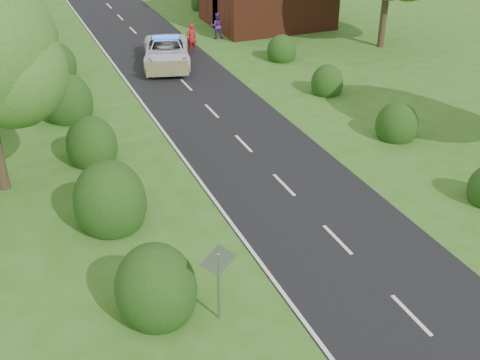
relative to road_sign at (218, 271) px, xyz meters
name	(u,v)px	position (x,y,z in m)	size (l,w,h in m)	color
ground	(411,315)	(5.00, -2.00, -1.65)	(120.00, 120.00, 0.00)	#376416
road	(219,119)	(5.00, 13.00, -1.64)	(6.00, 70.00, 0.02)	black
road_markings	(202,141)	(3.40, 10.93, -1.63)	(4.96, 70.00, 0.01)	white
hedgerow_left	(95,158)	(-1.51, 9.69, -0.91)	(2.75, 50.41, 3.00)	#19360E
hedgerow_right	(381,116)	(11.60, 9.21, -1.10)	(2.10, 45.78, 2.10)	#19360E
road_sign	(218,271)	(0.00, 0.00, 0.00)	(1.06, 0.08, 2.53)	gray
police_van	(166,52)	(5.05, 21.78, -0.86)	(4.09, 6.24, 1.74)	white
pedestrian_red	(191,38)	(7.27, 23.72, -0.76)	(0.65, 0.43, 1.79)	#AC171A
pedestrian_purple	(217,26)	(9.80, 25.84, -0.79)	(0.84, 0.66, 1.74)	#502772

